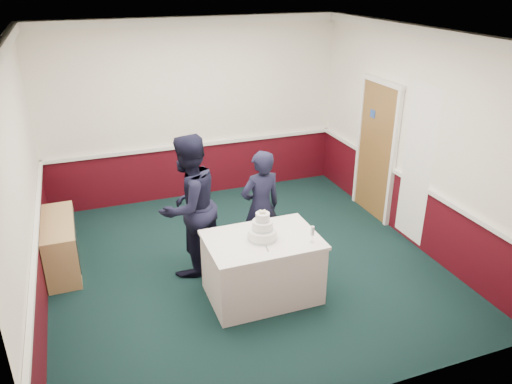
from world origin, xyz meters
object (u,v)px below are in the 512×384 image
object	(u,v)px
sideboard	(61,245)
champagne_flute	(312,232)
cake_knife	(266,247)
cake_table	(262,267)
person_man	(189,206)
person_woman	(261,208)
wedding_cake	(263,230)

from	to	relation	value
sideboard	champagne_flute	bearing A→B (deg)	-32.58
sideboard	cake_knife	size ratio (longest dim) A/B	5.45
cake_table	champagne_flute	xyz separation A→B (m)	(0.50, -0.28, 0.53)
person_man	cake_knife	bearing A→B (deg)	88.54
champagne_flute	cake_knife	bearing A→B (deg)	171.42
person_woman	sideboard	bearing A→B (deg)	-24.31
sideboard	champagne_flute	xyz separation A→B (m)	(2.76, -1.76, 0.58)
person_man	sideboard	bearing A→B (deg)	-54.05
person_woman	cake_table	bearing A→B (deg)	62.15
wedding_cake	person_man	distance (m)	1.08
champagne_flute	person_woman	bearing A→B (deg)	102.45
cake_table	person_man	size ratio (longest dim) A/B	0.71
cake_knife	person_man	distance (m)	1.24
sideboard	champagne_flute	size ratio (longest dim) A/B	5.85
champagne_flute	person_man	bearing A→B (deg)	135.77
cake_table	sideboard	bearing A→B (deg)	146.71
cake_knife	sideboard	bearing A→B (deg)	152.45
sideboard	person_man	size ratio (longest dim) A/B	0.64
sideboard	person_man	xyz separation A→B (m)	(1.59, -0.63, 0.58)
cake_knife	person_man	size ratio (longest dim) A/B	0.12
champagne_flute	person_man	size ratio (longest dim) A/B	0.11
cake_table	person_man	world-z (taller)	person_man
person_man	champagne_flute	bearing A→B (deg)	103.25
person_man	person_woman	size ratio (longest dim) A/B	1.18
wedding_cake	cake_knife	xyz separation A→B (m)	(-0.03, -0.20, -0.11)
champagne_flute	person_woman	distance (m)	1.08
wedding_cake	champagne_flute	bearing A→B (deg)	-29.25
cake_knife	person_woman	distance (m)	1.01
cake_table	cake_knife	xyz separation A→B (m)	(-0.03, -0.20, 0.39)
cake_knife	wedding_cake	bearing A→B (deg)	90.98
sideboard	person_man	world-z (taller)	person_man
wedding_cake	cake_knife	bearing A→B (deg)	-98.53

